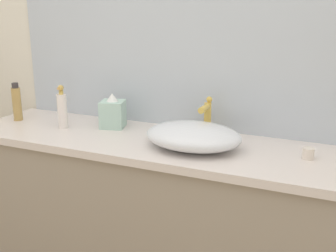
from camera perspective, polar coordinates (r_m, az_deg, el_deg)
The scene contains 9 objects.
bathroom_wall_rear at distance 2.10m, azimuth 2.35°, elevation 11.69°, with size 6.00×0.06×2.60m, color silver.
vanity_counter at distance 2.12m, azimuth -2.88°, elevation -12.84°, with size 1.75×0.51×0.87m.
wall_mirror_panel at distance 2.09m, azimuth -0.07°, elevation 13.60°, with size 1.67×0.01×1.01m, color #B2BCC6.
sink_basin at distance 1.82m, azimuth 3.41°, elevation -1.34°, with size 0.42×0.32×0.11m, color silver.
faucet at distance 1.96m, azimuth 5.22°, elevation 1.52°, with size 0.03×0.13×0.18m.
soap_dispenser at distance 2.16m, azimuth -14.00°, elevation 2.18°, with size 0.05×0.05×0.21m.
lotion_bottle at distance 2.36m, azimuth -19.63°, elevation 2.95°, with size 0.05×0.05×0.20m.
tissue_box at distance 2.12m, azimuth -7.42°, elevation 1.78°, with size 0.14×0.14×0.17m.
candle_jar at distance 1.78m, azimuth 18.29°, elevation -3.50°, with size 0.05×0.05×0.05m, color silver.
Camera 1 is at (0.76, -1.22, 1.47)m, focal length 45.43 mm.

